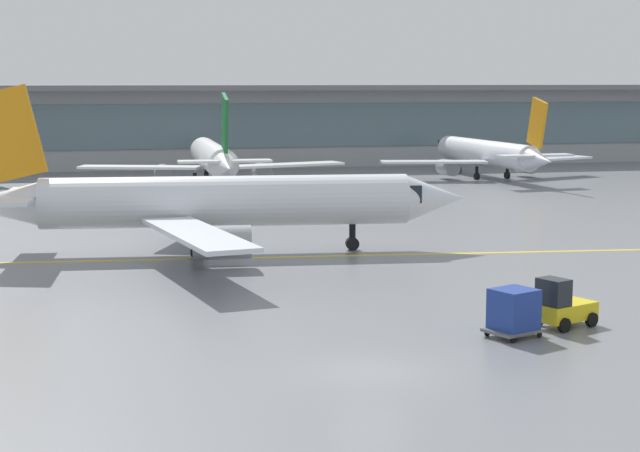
{
  "coord_description": "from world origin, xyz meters",
  "views": [
    {
      "loc": [
        -9.31,
        -34.17,
        10.16
      ],
      "look_at": [
        1.55,
        15.53,
        3.0
      ],
      "focal_mm": 58.33,
      "sensor_mm": 36.0,
      "label": 1
    }
  ],
  "objects_px": {
    "taxiing_regional_jet": "(220,203)",
    "cargo_dolly_lead": "(514,311)",
    "gate_airplane_2": "(213,158)",
    "gate_airplane_3": "(487,153)",
    "baggage_tug": "(562,306)"
  },
  "relations": [
    {
      "from": "gate_airplane_2",
      "to": "baggage_tug",
      "type": "bearing_deg",
      "value": -172.06
    },
    {
      "from": "taxiing_regional_jet",
      "to": "baggage_tug",
      "type": "relative_size",
      "value": 10.21
    },
    {
      "from": "cargo_dolly_lead",
      "to": "gate_airplane_3",
      "type": "bearing_deg",
      "value": 45.8
    },
    {
      "from": "gate_airplane_2",
      "to": "taxiing_regional_jet",
      "type": "relative_size",
      "value": 0.91
    },
    {
      "from": "gate_airplane_3",
      "to": "baggage_tug",
      "type": "height_order",
      "value": "gate_airplane_3"
    },
    {
      "from": "gate_airplane_3",
      "to": "taxiing_regional_jet",
      "type": "relative_size",
      "value": 0.86
    },
    {
      "from": "taxiing_regional_jet",
      "to": "cargo_dolly_lead",
      "type": "height_order",
      "value": "taxiing_regional_jet"
    },
    {
      "from": "gate_airplane_2",
      "to": "taxiing_regional_jet",
      "type": "xyz_separation_m",
      "value": [
        -4.03,
        -38.96,
        0.25
      ]
    },
    {
      "from": "baggage_tug",
      "to": "cargo_dolly_lead",
      "type": "distance_m",
      "value": 2.84
    },
    {
      "from": "gate_airplane_3",
      "to": "baggage_tug",
      "type": "xyz_separation_m",
      "value": [
        -21.41,
        -63.08,
        -1.68
      ]
    },
    {
      "from": "gate_airplane_3",
      "to": "cargo_dolly_lead",
      "type": "distance_m",
      "value": 68.58
    },
    {
      "from": "gate_airplane_2",
      "to": "gate_airplane_3",
      "type": "height_order",
      "value": "gate_airplane_2"
    },
    {
      "from": "baggage_tug",
      "to": "cargo_dolly_lead",
      "type": "xyz_separation_m",
      "value": [
        -2.6,
        -1.14,
        0.16
      ]
    },
    {
      "from": "gate_airplane_3",
      "to": "cargo_dolly_lead",
      "type": "bearing_deg",
      "value": 154.12
    },
    {
      "from": "gate_airplane_2",
      "to": "cargo_dolly_lead",
      "type": "height_order",
      "value": "gate_airplane_2"
    }
  ]
}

